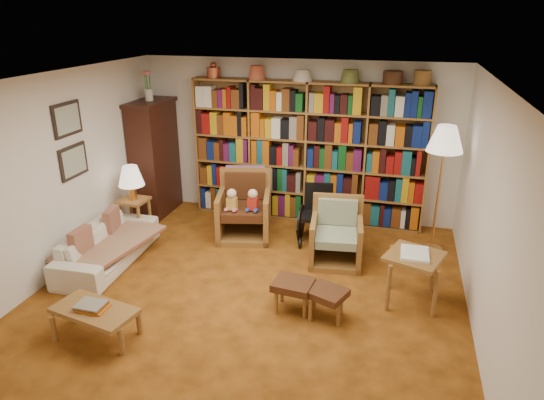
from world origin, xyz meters
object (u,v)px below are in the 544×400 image
(armchair_leather, at_px, (246,209))
(floor_lamp, at_px, (445,144))
(footstool_a, at_px, (293,287))
(side_table_lamp, at_px, (134,209))
(coffee_table, at_px, (95,312))
(footstool_b, at_px, (327,295))
(wheelchair, at_px, (317,216))
(side_table_papers, at_px, (414,262))
(armchair_sage, at_px, (337,237))
(sofa, at_px, (108,246))

(armchair_leather, relative_size, floor_lamp, 0.55)
(floor_lamp, xyz_separation_m, footstool_a, (-1.57, -1.94, -1.25))
(floor_lamp, bearing_deg, armchair_leather, -177.00)
(side_table_lamp, height_order, coffee_table, side_table_lamp)
(armchair_leather, height_order, footstool_b, armchair_leather)
(footstool_b, bearing_deg, wheelchair, 103.37)
(wheelchair, distance_m, side_table_papers, 1.91)
(armchair_leather, bearing_deg, coffee_table, -104.24)
(armchair_leather, distance_m, armchair_sage, 1.50)
(wheelchair, bearing_deg, side_table_lamp, -168.96)
(armchair_sage, bearing_deg, armchair_leather, 162.46)
(sofa, xyz_separation_m, wheelchair, (2.56, 1.42, 0.13))
(wheelchair, relative_size, floor_lamp, 0.47)
(armchair_leather, relative_size, armchair_sage, 1.16)
(floor_lamp, height_order, side_table_papers, floor_lamp)
(side_table_lamp, distance_m, armchair_sage, 3.03)
(footstool_a, bearing_deg, side_table_lamp, 153.88)
(side_table_papers, bearing_deg, side_table_lamp, 168.28)
(armchair_sage, bearing_deg, coffee_table, -132.22)
(side_table_papers, relative_size, footstool_a, 1.57)
(armchair_sage, xyz_separation_m, floor_lamp, (1.27, 0.59, 1.22))
(side_table_lamp, relative_size, wheelchair, 0.67)
(coffee_table, bearing_deg, footstool_b, 23.42)
(armchair_sage, bearing_deg, side_table_papers, -40.80)
(side_table_lamp, xyz_separation_m, wheelchair, (2.66, 0.52, -0.03))
(armchair_leather, distance_m, side_table_papers, 2.73)
(footstool_a, bearing_deg, coffee_table, -151.17)
(sofa, bearing_deg, wheelchair, -63.86)
(sofa, distance_m, floor_lamp, 4.64)
(wheelchair, xyz_separation_m, footstool_a, (0.07, -1.86, -0.09))
(wheelchair, bearing_deg, sofa, -151.04)
(armchair_sage, bearing_deg, footstool_b, -86.64)
(footstool_a, bearing_deg, side_table_papers, 21.64)
(coffee_table, bearing_deg, footstool_a, 28.83)
(sofa, height_order, armchair_leather, armchair_leather)
(sofa, height_order, floor_lamp, floor_lamp)
(armchair_leather, xyz_separation_m, coffee_table, (-0.71, -2.81, -0.10))
(coffee_table, bearing_deg, armchair_sage, 47.78)
(sofa, relative_size, footstool_b, 3.41)
(footstool_a, height_order, footstool_b, footstool_a)
(armchair_sage, distance_m, footstool_a, 1.38)
(side_table_lamp, height_order, floor_lamp, floor_lamp)
(floor_lamp, xyz_separation_m, coffee_table, (-3.41, -2.96, -1.24))
(side_table_lamp, bearing_deg, floor_lamp, 8.00)
(side_table_papers, bearing_deg, coffee_table, -154.01)
(armchair_leather, relative_size, footstool_b, 1.94)
(side_table_lamp, relative_size, armchair_leather, 0.58)
(footstool_b, bearing_deg, floor_lamp, 59.18)
(side_table_lamp, bearing_deg, side_table_papers, -11.72)
(armchair_sage, height_order, footstool_a, armchair_sage)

